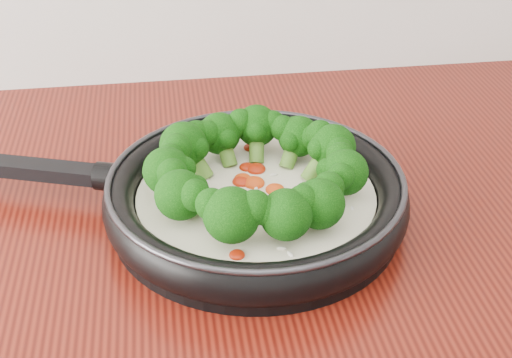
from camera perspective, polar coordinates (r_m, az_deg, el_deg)
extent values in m
cylinder|color=black|center=(0.75, 0.00, -2.86)|extent=(0.38, 0.38, 0.01)
torus|color=black|center=(0.74, 0.00, -1.36)|extent=(0.40, 0.40, 0.03)
torus|color=#2D2D33|center=(0.73, 0.00, 0.06)|extent=(0.39, 0.39, 0.01)
cube|color=black|center=(0.81, -17.29, 0.74)|extent=(0.18, 0.08, 0.02)
cylinder|color=black|center=(0.78, -11.80, 0.17)|extent=(0.04, 0.04, 0.03)
cylinder|color=white|center=(0.74, 0.00, -1.80)|extent=(0.32, 0.32, 0.02)
ellipsoid|color=#B02008|center=(0.78, -0.76, 0.96)|extent=(0.02, 0.02, 0.01)
ellipsoid|color=#B02008|center=(0.73, -1.44, -1.26)|extent=(0.02, 0.02, 0.01)
ellipsoid|color=#DE420E|center=(0.75, -0.15, -0.33)|extent=(0.03, 0.03, 0.01)
ellipsoid|color=#B02008|center=(0.68, 2.68, -3.88)|extent=(0.02, 0.02, 0.01)
ellipsoid|color=#B02008|center=(0.72, -3.24, -2.01)|extent=(0.02, 0.02, 0.01)
ellipsoid|color=#DE420E|center=(0.74, 1.55, -0.87)|extent=(0.02, 0.02, 0.01)
ellipsoid|color=#B02008|center=(0.75, -1.09, -0.25)|extent=(0.02, 0.02, 0.01)
ellipsoid|color=#B02008|center=(0.65, -1.55, -6.18)|extent=(0.02, 0.02, 0.01)
ellipsoid|color=#DE420E|center=(0.73, 4.48, -1.56)|extent=(0.02, 0.02, 0.01)
ellipsoid|color=#B02008|center=(0.75, 0.04, -0.40)|extent=(0.02, 0.02, 0.01)
ellipsoid|color=#B02008|center=(0.77, 0.02, 0.81)|extent=(0.02, 0.02, 0.01)
ellipsoid|color=#DE420E|center=(0.71, 0.81, -2.54)|extent=(0.03, 0.03, 0.01)
ellipsoid|color=#B02008|center=(0.75, -1.23, -0.21)|extent=(0.02, 0.02, 0.01)
ellipsoid|color=#B02008|center=(0.68, -1.66, -4.10)|extent=(0.03, 0.03, 0.01)
ellipsoid|color=#DE420E|center=(0.71, 0.23, -2.27)|extent=(0.02, 0.02, 0.01)
ellipsoid|color=#B02008|center=(0.72, -2.69, -2.07)|extent=(0.02, 0.02, 0.01)
ellipsoid|color=#B02008|center=(0.81, -0.48, 2.56)|extent=(0.02, 0.02, 0.01)
ellipsoid|color=#DE420E|center=(0.76, -1.08, 0.02)|extent=(0.03, 0.03, 0.01)
ellipsoid|color=white|center=(0.69, -2.69, -3.87)|extent=(0.01, 0.01, 0.00)
ellipsoid|color=white|center=(0.74, -3.89, -0.96)|extent=(0.01, 0.01, 0.00)
ellipsoid|color=white|center=(0.66, 2.08, -5.64)|extent=(0.01, 0.01, 0.00)
ellipsoid|color=white|center=(0.76, -3.95, -0.11)|extent=(0.01, 0.01, 0.00)
ellipsoid|color=white|center=(0.74, -0.01, -0.86)|extent=(0.01, 0.01, 0.00)
ellipsoid|color=white|center=(0.71, -0.09, -2.36)|extent=(0.01, 0.01, 0.00)
ellipsoid|color=white|center=(0.79, -4.10, 1.27)|extent=(0.01, 0.01, 0.00)
ellipsoid|color=white|center=(0.70, 1.51, -3.00)|extent=(0.01, 0.01, 0.00)
ellipsoid|color=white|center=(0.71, 3.44, -2.38)|extent=(0.01, 0.01, 0.00)
ellipsoid|color=white|center=(0.76, 1.43, 0.33)|extent=(0.01, 0.01, 0.00)
ellipsoid|color=white|center=(0.72, 7.81, -2.41)|extent=(0.01, 0.01, 0.00)
ellipsoid|color=white|center=(0.70, -5.66, -3.21)|extent=(0.01, 0.00, 0.00)
ellipsoid|color=white|center=(0.69, -3.96, -3.86)|extent=(0.01, 0.01, 0.00)
ellipsoid|color=white|center=(0.75, -4.60, -0.53)|extent=(0.01, 0.01, 0.00)
ellipsoid|color=white|center=(0.74, -4.12, -0.89)|extent=(0.01, 0.01, 0.00)
ellipsoid|color=white|center=(0.65, 2.80, -6.11)|extent=(0.01, 0.01, 0.00)
ellipsoid|color=white|center=(0.74, -2.43, -0.91)|extent=(0.01, 0.01, 0.00)
ellipsoid|color=white|center=(0.74, -2.71, -1.02)|extent=(0.01, 0.01, 0.00)
cylinder|color=#5F9230|center=(0.72, 5.65, -0.58)|extent=(0.04, 0.03, 0.04)
sphere|color=black|center=(0.71, 7.24, 0.54)|extent=(0.06, 0.06, 0.05)
sphere|color=black|center=(0.72, 6.86, 1.84)|extent=(0.04, 0.04, 0.03)
sphere|color=black|center=(0.69, 6.91, 0.22)|extent=(0.04, 0.04, 0.03)
sphere|color=black|center=(0.71, 5.84, 0.78)|extent=(0.03, 0.03, 0.02)
cylinder|color=#5F9230|center=(0.76, 4.94, 1.10)|extent=(0.04, 0.03, 0.04)
sphere|color=black|center=(0.76, 6.27, 2.62)|extent=(0.06, 0.06, 0.05)
sphere|color=black|center=(0.76, 5.22, 3.66)|extent=(0.04, 0.04, 0.03)
sphere|color=black|center=(0.74, 6.76, 2.32)|extent=(0.04, 0.04, 0.03)
sphere|color=black|center=(0.75, 5.12, 2.48)|extent=(0.03, 0.03, 0.02)
cylinder|color=#5F9230|center=(0.78, 2.81, 1.97)|extent=(0.03, 0.03, 0.03)
sphere|color=black|center=(0.78, 3.48, 3.48)|extent=(0.06, 0.06, 0.05)
sphere|color=black|center=(0.78, 2.18, 4.15)|extent=(0.04, 0.04, 0.03)
sphere|color=black|center=(0.77, 4.46, 3.41)|extent=(0.03, 0.03, 0.03)
sphere|color=black|center=(0.77, 2.82, 3.09)|extent=(0.03, 0.03, 0.02)
cylinder|color=#5F9230|center=(0.79, 0.05, 2.58)|extent=(0.02, 0.04, 0.04)
sphere|color=black|center=(0.80, 0.06, 4.36)|extent=(0.06, 0.06, 0.05)
sphere|color=black|center=(0.79, -1.24, 4.67)|extent=(0.04, 0.04, 0.03)
sphere|color=black|center=(0.79, 1.36, 4.60)|extent=(0.04, 0.04, 0.03)
sphere|color=black|center=(0.78, 0.05, 3.89)|extent=(0.03, 0.03, 0.02)
cylinder|color=#5F9230|center=(0.78, -2.40, 2.14)|extent=(0.03, 0.04, 0.03)
sphere|color=black|center=(0.79, -2.97, 3.71)|extent=(0.06, 0.06, 0.05)
sphere|color=black|center=(0.77, -4.00, 3.74)|extent=(0.04, 0.04, 0.03)
sphere|color=black|center=(0.79, -1.69, 4.26)|extent=(0.04, 0.04, 0.03)
sphere|color=black|center=(0.77, -2.42, 3.29)|extent=(0.03, 0.03, 0.02)
cylinder|color=#5F9230|center=(0.76, -4.68, 1.22)|extent=(0.04, 0.03, 0.04)
sphere|color=black|center=(0.76, -5.90, 2.71)|extent=(0.07, 0.07, 0.05)
sphere|color=black|center=(0.74, -6.42, 2.48)|extent=(0.04, 0.04, 0.03)
sphere|color=black|center=(0.77, -4.86, 3.65)|extent=(0.04, 0.04, 0.03)
sphere|color=black|center=(0.75, -4.80, 2.52)|extent=(0.03, 0.03, 0.03)
cylinder|color=#5F9230|center=(0.72, -5.65, -0.49)|extent=(0.04, 0.02, 0.04)
sphere|color=black|center=(0.71, -7.24, 0.65)|extent=(0.06, 0.06, 0.05)
sphere|color=black|center=(0.69, -6.80, 0.44)|extent=(0.04, 0.04, 0.03)
sphere|color=black|center=(0.73, -6.97, 1.82)|extent=(0.04, 0.04, 0.03)
sphere|color=black|center=(0.71, -5.84, 0.87)|extent=(0.03, 0.03, 0.02)
cylinder|color=#5F9230|center=(0.70, -4.82, -2.00)|extent=(0.04, 0.03, 0.04)
sphere|color=black|center=(0.68, -6.18, -1.29)|extent=(0.06, 0.06, 0.05)
sphere|color=black|center=(0.66, -4.99, -1.31)|extent=(0.04, 0.04, 0.03)
sphere|color=black|center=(0.69, -6.67, -0.08)|extent=(0.04, 0.04, 0.03)
sphere|color=black|center=(0.69, -4.90, -0.71)|extent=(0.03, 0.03, 0.03)
cylinder|color=#5F9230|center=(0.67, -1.51, -3.33)|extent=(0.03, 0.04, 0.04)
sphere|color=black|center=(0.64, -1.99, -2.95)|extent=(0.07, 0.07, 0.05)
sphere|color=black|center=(0.64, -0.13, -2.33)|extent=(0.04, 0.04, 0.03)
sphere|color=black|center=(0.65, -3.61, -2.08)|extent=(0.04, 0.04, 0.03)
sphere|color=black|center=(0.66, -1.57, -1.95)|extent=(0.03, 0.03, 0.03)
cylinder|color=#5F9230|center=(0.67, 1.88, -3.29)|extent=(0.02, 0.04, 0.04)
sphere|color=black|center=(0.65, 2.45, -2.91)|extent=(0.06, 0.06, 0.05)
sphere|color=black|center=(0.65, 3.82, -1.77)|extent=(0.04, 0.04, 0.03)
sphere|color=black|center=(0.64, 0.80, -2.58)|extent=(0.04, 0.04, 0.03)
sphere|color=black|center=(0.66, 1.94, -1.93)|extent=(0.03, 0.03, 0.02)
cylinder|color=#5F9230|center=(0.69, 3.99, -2.58)|extent=(0.03, 0.04, 0.04)
sphere|color=black|center=(0.67, 5.16, -2.02)|extent=(0.06, 0.06, 0.05)
sphere|color=black|center=(0.68, 5.90, -0.67)|extent=(0.04, 0.04, 0.03)
sphere|color=black|center=(0.65, 3.82, -2.06)|extent=(0.04, 0.04, 0.03)
sphere|color=black|center=(0.67, 4.08, -1.26)|extent=(0.03, 0.03, 0.02)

